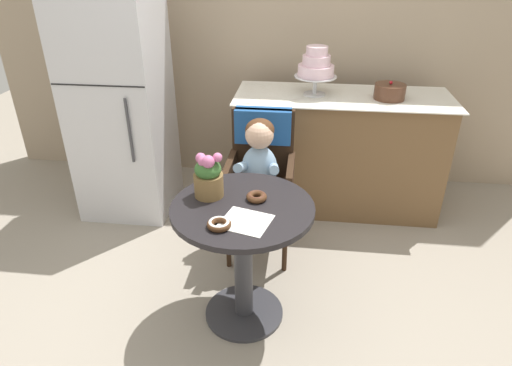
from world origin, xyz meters
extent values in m
plane|color=gray|center=(0.00, 0.00, 0.00)|extent=(8.00, 8.00, 0.00)
cube|color=tan|center=(0.00, 1.85, 1.35)|extent=(4.80, 0.10, 2.70)
cylinder|color=black|center=(0.00, 0.00, 0.70)|extent=(0.72, 0.72, 0.03)
cylinder|color=#333338|center=(0.00, 0.00, 0.34)|extent=(0.10, 0.10, 0.69)
cylinder|color=#333338|center=(0.00, 0.00, 0.01)|extent=(0.44, 0.44, 0.02)
cube|color=#332114|center=(0.02, 0.59, 0.47)|extent=(0.42, 0.42, 0.04)
cube|color=#332114|center=(0.02, 0.78, 0.72)|extent=(0.40, 0.04, 0.46)
cube|color=#332114|center=(-0.17, 0.59, 0.58)|extent=(0.04, 0.38, 0.18)
cube|color=#332114|center=(0.21, 0.59, 0.58)|extent=(0.04, 0.38, 0.18)
cube|color=#1E4C8C|center=(0.02, 0.78, 0.84)|extent=(0.36, 0.11, 0.22)
cylinder|color=#332114|center=(-0.16, 0.41, 0.23)|extent=(0.03, 0.03, 0.45)
cylinder|color=#332114|center=(0.20, 0.41, 0.23)|extent=(0.03, 0.03, 0.45)
cylinder|color=#332114|center=(-0.16, 0.77, 0.23)|extent=(0.03, 0.03, 0.45)
cylinder|color=#332114|center=(0.20, 0.77, 0.23)|extent=(0.03, 0.03, 0.45)
ellipsoid|color=#8CADCC|center=(0.02, 0.57, 0.64)|extent=(0.22, 0.16, 0.30)
sphere|color=#E0B293|center=(0.02, 0.56, 0.87)|extent=(0.17, 0.17, 0.17)
ellipsoid|color=#4C2D19|center=(0.02, 0.58, 0.89)|extent=(0.17, 0.17, 0.14)
cylinder|color=#8CADCC|center=(-0.07, 0.48, 0.69)|extent=(0.08, 0.23, 0.13)
sphere|color=#E0B293|center=(-0.06, 0.41, 0.62)|extent=(0.06, 0.06, 0.06)
cylinder|color=#8CADCC|center=(0.12, 0.48, 0.69)|extent=(0.08, 0.23, 0.13)
sphere|color=#E0B293|center=(0.11, 0.41, 0.62)|extent=(0.06, 0.06, 0.06)
cylinder|color=#3F4760|center=(-0.03, 0.49, 0.53)|extent=(0.09, 0.22, 0.09)
cylinder|color=#3F4760|center=(-0.03, 0.38, 0.36)|extent=(0.08, 0.08, 0.26)
cylinder|color=#3F4760|center=(0.08, 0.49, 0.53)|extent=(0.09, 0.22, 0.09)
cylinder|color=#3F4760|center=(0.08, 0.38, 0.36)|extent=(0.08, 0.08, 0.26)
cube|color=white|center=(0.04, -0.14, 0.72)|extent=(0.27, 0.25, 0.00)
torus|color=#4C2D19|center=(0.06, 0.07, 0.74)|extent=(0.10, 0.10, 0.03)
torus|color=#512D1E|center=(0.06, 0.07, 0.75)|extent=(0.09, 0.09, 0.02)
torus|color=#4C2D19|center=(-0.08, -0.20, 0.74)|extent=(0.11, 0.11, 0.03)
torus|color=white|center=(-0.08, -0.20, 0.74)|extent=(0.10, 0.10, 0.02)
cylinder|color=brown|center=(-0.18, 0.08, 0.78)|extent=(0.15, 0.15, 0.12)
ellipsoid|color=#38662D|center=(-0.18, 0.08, 0.87)|extent=(0.13, 0.14, 0.10)
sphere|color=#CC6699|center=(-0.13, 0.08, 0.94)|extent=(0.05, 0.05, 0.05)
sphere|color=#CC6699|center=(-0.18, 0.11, 0.88)|extent=(0.05, 0.05, 0.05)
sphere|color=#CC6699|center=(-0.22, 0.10, 0.92)|extent=(0.05, 0.05, 0.05)
sphere|color=#CC6699|center=(-0.20, 0.07, 0.92)|extent=(0.06, 0.06, 0.06)
sphere|color=#CC6699|center=(-0.17, 0.05, 0.93)|extent=(0.06, 0.06, 0.06)
cube|color=brown|center=(0.55, 1.30, 0.45)|extent=(1.50, 0.56, 0.90)
cube|color=white|center=(0.55, 1.30, 0.90)|extent=(1.56, 0.62, 0.01)
cylinder|color=silver|center=(0.34, 1.30, 0.91)|extent=(0.16, 0.16, 0.01)
cylinder|color=silver|center=(0.34, 1.30, 0.97)|extent=(0.03, 0.03, 0.12)
cylinder|color=silver|center=(0.34, 1.30, 1.03)|extent=(0.30, 0.30, 0.01)
cylinder|color=silver|center=(0.34, 1.30, 1.08)|extent=(0.26, 0.25, 0.08)
cylinder|color=silver|center=(0.34, 1.30, 1.05)|extent=(0.26, 0.26, 0.01)
cylinder|color=silver|center=(0.34, 1.30, 1.15)|extent=(0.20, 0.20, 0.07)
cylinder|color=silver|center=(0.34, 1.30, 1.12)|extent=(0.20, 0.20, 0.01)
cylinder|color=silver|center=(0.34, 1.30, 1.21)|extent=(0.15, 0.15, 0.06)
cylinder|color=silver|center=(0.34, 1.30, 1.19)|extent=(0.15, 0.15, 0.01)
cylinder|color=#4C2D1E|center=(0.86, 1.26, 0.95)|extent=(0.22, 0.22, 0.10)
sphere|color=red|center=(0.86, 1.26, 1.02)|extent=(0.02, 0.02, 0.02)
cube|color=silver|center=(-1.05, 1.10, 0.85)|extent=(0.64, 0.60, 1.70)
cube|color=black|center=(-1.05, 0.80, 1.06)|extent=(0.63, 0.01, 0.01)
cylinder|color=#3F3F44|center=(-0.87, 0.79, 0.77)|extent=(0.02, 0.02, 0.45)
camera|label=1|loc=(0.29, -1.85, 1.86)|focal=31.10mm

